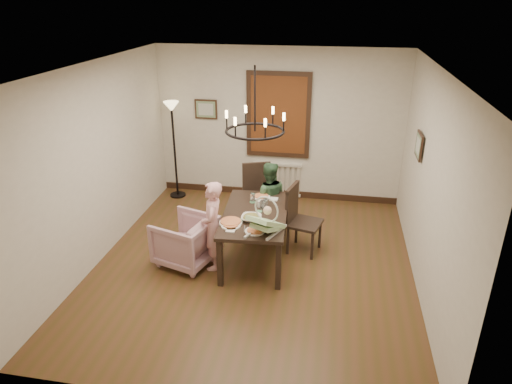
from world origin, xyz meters
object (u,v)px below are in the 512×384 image
(baby_bouncer, at_px, (266,221))
(floor_lamp, at_px, (175,152))
(armchair, at_px, (186,241))
(elderly_woman, at_px, (213,233))
(chair_far, at_px, (259,197))
(seated_man, at_px, (268,205))
(chair_right, at_px, (305,220))
(dining_table, at_px, (255,218))
(drinking_glass, at_px, (263,205))

(baby_bouncer, xyz_separation_m, floor_lamp, (-2.13, 2.51, -0.02))
(armchair, relative_size, elderly_woman, 0.72)
(chair_far, relative_size, seated_man, 1.05)
(chair_far, xyz_separation_m, armchair, (-0.84, -1.30, -0.18))
(baby_bouncer, bearing_deg, armchair, -168.16)
(chair_right, bearing_deg, elderly_woman, 132.23)
(dining_table, bearing_deg, baby_bouncer, -70.19)
(elderly_woman, relative_size, baby_bouncer, 2.07)
(chair_far, bearing_deg, baby_bouncer, -96.74)
(elderly_woman, distance_m, drinking_glass, 0.83)
(armchair, distance_m, baby_bouncer, 1.36)
(floor_lamp, bearing_deg, seated_man, -30.81)
(drinking_glass, bearing_deg, baby_bouncer, -77.74)
(armchair, xyz_separation_m, floor_lamp, (-0.92, 2.25, 0.55))
(elderly_woman, bearing_deg, baby_bouncer, 65.86)
(armchair, height_order, drinking_glass, drinking_glass)
(chair_far, height_order, seated_man, chair_far)
(chair_right, height_order, armchair, chair_right)
(armchair, height_order, baby_bouncer, baby_bouncer)
(dining_table, bearing_deg, seated_man, 80.75)
(elderly_woman, bearing_deg, dining_table, 112.35)
(dining_table, height_order, baby_bouncer, baby_bouncer)
(elderly_woman, xyz_separation_m, drinking_glass, (0.64, 0.44, 0.28))
(baby_bouncer, bearing_deg, dining_table, 138.04)
(floor_lamp, bearing_deg, baby_bouncer, -49.74)
(chair_far, xyz_separation_m, drinking_glass, (0.22, -0.90, 0.29))
(elderly_woman, xyz_separation_m, baby_bouncer, (0.78, -0.22, 0.38))
(dining_table, relative_size, floor_lamp, 0.92)
(chair_far, distance_m, seated_man, 0.29)
(drinking_glass, bearing_deg, elderly_woman, -145.69)
(chair_right, distance_m, baby_bouncer, 1.07)
(chair_far, height_order, armchair, chair_far)
(drinking_glass, bearing_deg, floor_lamp, 136.95)
(seated_man, bearing_deg, armchair, 35.67)
(chair_right, xyz_separation_m, elderly_woman, (-1.24, -0.66, 0.01))
(armchair, relative_size, seated_man, 0.76)
(chair_right, distance_m, drinking_glass, 0.70)
(dining_table, distance_m, armchair, 1.05)
(chair_far, relative_size, drinking_glass, 6.86)
(chair_far, relative_size, floor_lamp, 0.60)
(dining_table, height_order, floor_lamp, floor_lamp)
(baby_bouncer, bearing_deg, chair_far, 127.32)
(seated_man, relative_size, drinking_glass, 6.51)
(floor_lamp, bearing_deg, chair_right, -32.27)
(chair_right, distance_m, elderly_woman, 1.40)
(armchair, distance_m, floor_lamp, 2.49)
(chair_far, height_order, drinking_glass, chair_far)
(chair_right, xyz_separation_m, drinking_glass, (-0.60, -0.22, 0.30))
(armchair, bearing_deg, baby_bouncer, 94.98)
(chair_right, xyz_separation_m, floor_lamp, (-2.58, 1.63, 0.37))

